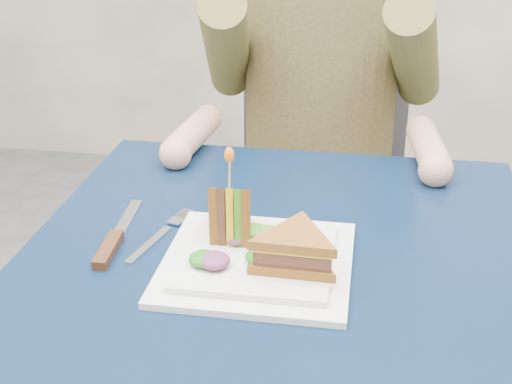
% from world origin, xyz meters
% --- Properties ---
extents(table, '(0.75, 0.75, 0.73)m').
position_xyz_m(table, '(0.00, 0.00, 0.65)').
color(table, black).
rests_on(table, ground).
extents(chair, '(0.42, 0.40, 0.93)m').
position_xyz_m(chair, '(0.00, 0.74, 0.54)').
color(chair, '#47474C').
rests_on(chair, ground).
extents(diner, '(0.54, 0.59, 0.74)m').
position_xyz_m(diner, '(-0.00, 0.63, 0.91)').
color(diner, '#4A4121').
rests_on(diner, chair).
extents(plate, '(0.26, 0.26, 0.02)m').
position_xyz_m(plate, '(-0.03, -0.07, 0.74)').
color(plate, white).
rests_on(plate, table).
extents(sandwich_flat, '(0.14, 0.14, 0.05)m').
position_xyz_m(sandwich_flat, '(0.03, -0.09, 0.78)').
color(sandwich_flat, brown).
rests_on(sandwich_flat, plate).
extents(sandwich_upright, '(0.08, 0.13, 0.13)m').
position_xyz_m(sandwich_upright, '(-0.07, -0.02, 0.78)').
color(sandwich_upright, brown).
rests_on(sandwich_upright, plate).
extents(fork, '(0.06, 0.18, 0.01)m').
position_xyz_m(fork, '(-0.19, -0.01, 0.73)').
color(fork, silver).
rests_on(fork, table).
extents(knife, '(0.04, 0.22, 0.02)m').
position_xyz_m(knife, '(-0.25, -0.05, 0.74)').
color(knife, silver).
rests_on(knife, table).
extents(toothpick, '(0.01, 0.01, 0.06)m').
position_xyz_m(toothpick, '(-0.07, -0.02, 0.85)').
color(toothpick, tan).
rests_on(toothpick, sandwich_upright).
extents(toothpick_frill, '(0.01, 0.01, 0.02)m').
position_xyz_m(toothpick_frill, '(-0.07, -0.02, 0.88)').
color(toothpick_frill, orange).
rests_on(toothpick_frill, sandwich_upright).
extents(lettuce_spill, '(0.15, 0.13, 0.02)m').
position_xyz_m(lettuce_spill, '(-0.02, -0.06, 0.76)').
color(lettuce_spill, '#337A14').
rests_on(lettuce_spill, plate).
extents(onion_ring, '(0.04, 0.04, 0.02)m').
position_xyz_m(onion_ring, '(-0.01, -0.06, 0.77)').
color(onion_ring, '#9E4C7A').
rests_on(onion_ring, plate).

